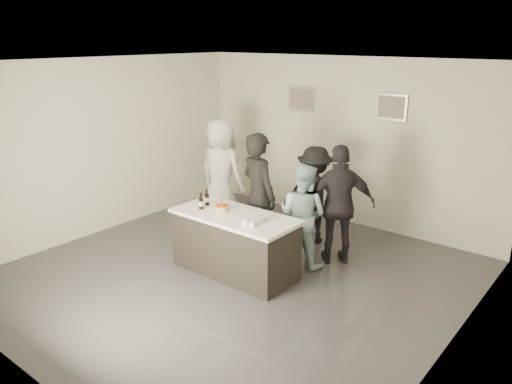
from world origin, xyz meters
TOP-DOWN VIEW (x-y plane):
  - floor at (0.00, 0.00)m, footprint 6.00×6.00m
  - ceiling at (0.00, 0.00)m, footprint 6.00×6.00m
  - wall_back at (0.00, 3.00)m, footprint 6.00×0.04m
  - wall_front at (0.00, -3.00)m, footprint 6.00×0.04m
  - wall_left at (-3.00, 0.00)m, footprint 0.04×6.00m
  - wall_right at (3.00, 0.00)m, footprint 0.04×6.00m
  - picture_left at (-0.90, 2.97)m, footprint 0.54×0.04m
  - picture_right at (0.90, 2.97)m, footprint 0.54×0.04m
  - bar_counter at (-0.07, 0.10)m, footprint 1.86×0.86m
  - cake at (-0.30, 0.09)m, footprint 0.21×0.21m
  - beer_bottle_a at (-0.66, 0.15)m, footprint 0.07×0.07m
  - beer_bottle_b at (-0.60, -0.03)m, footprint 0.07×0.07m
  - tumbler_cluster at (0.38, 0.04)m, footprint 0.19×0.40m
  - candles at (-0.41, -0.20)m, footprint 0.24×0.08m
  - person_main_black at (-0.20, 0.81)m, footprint 0.82×0.65m
  - person_main_blue at (0.53, 0.95)m, footprint 0.80×0.65m
  - person_guest_left at (-1.63, 1.51)m, footprint 0.96×0.64m
  - person_guest_right at (0.91, 1.36)m, footprint 1.10×1.04m
  - person_guest_back at (0.19, 1.81)m, footprint 1.20×0.96m

SIDE VIEW (x-z plane):
  - floor at x=0.00m, z-range 0.00..0.00m
  - bar_counter at x=-0.07m, z-range 0.00..0.90m
  - person_main_blue at x=0.53m, z-range 0.00..1.57m
  - person_guest_back at x=0.19m, z-range 0.00..1.63m
  - candles at x=-0.41m, z-range 0.90..0.91m
  - person_guest_right at x=0.91m, z-range 0.00..1.83m
  - cake at x=-0.30m, z-range 0.90..0.98m
  - tumbler_cluster at x=0.38m, z-range 0.90..0.98m
  - person_guest_left at x=-1.63m, z-range 0.00..1.94m
  - person_main_black at x=-0.20m, z-range 0.00..1.96m
  - beer_bottle_a at x=-0.66m, z-range 0.90..1.16m
  - beer_bottle_b at x=-0.60m, z-range 0.90..1.16m
  - wall_back at x=0.00m, z-range 0.00..3.00m
  - wall_front at x=0.00m, z-range 0.00..3.00m
  - wall_left at x=-3.00m, z-range 0.00..3.00m
  - wall_right at x=3.00m, z-range 0.00..3.00m
  - picture_left at x=-0.90m, z-range 1.98..2.42m
  - picture_right at x=0.90m, z-range 1.98..2.42m
  - ceiling at x=0.00m, z-range 3.00..3.00m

